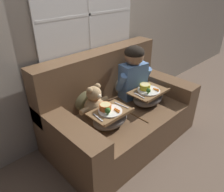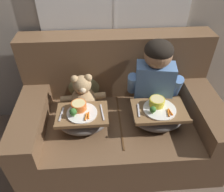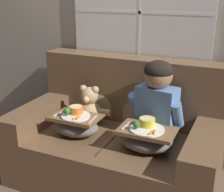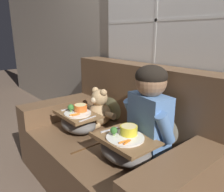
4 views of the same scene
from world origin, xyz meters
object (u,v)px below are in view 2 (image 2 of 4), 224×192
at_px(throw_pillow_behind_child, 149,78).
at_px(throw_pillow_behind_teddy, 83,81).
at_px(couch, 118,115).
at_px(child_figure, 156,73).
at_px(lap_tray_child, 158,116).
at_px(teddy_bear, 83,96).
at_px(lap_tray_teddy, 83,120).

relative_size(throw_pillow_behind_child, throw_pillow_behind_teddy, 1.09).
distance_m(couch, child_figure, 0.50).
bearing_deg(throw_pillow_behind_child, child_figure, -90.06).
distance_m(throw_pillow_behind_child, throw_pillow_behind_teddy, 0.58).
bearing_deg(couch, child_figure, 5.67).
height_order(throw_pillow_behind_teddy, lap_tray_child, throw_pillow_behind_teddy).
xyz_separation_m(throw_pillow_behind_teddy, teddy_bear, (0.00, -0.18, -0.03)).
bearing_deg(lap_tray_teddy, lap_tray_child, 0.00).
height_order(throw_pillow_behind_child, teddy_bear, throw_pillow_behind_child).
height_order(couch, throw_pillow_behind_child, couch).
xyz_separation_m(couch, throw_pillow_behind_teddy, (-0.29, 0.20, 0.24)).
xyz_separation_m(lap_tray_child, lap_tray_teddy, (-0.58, -0.00, 0.00)).
distance_m(couch, throw_pillow_behind_teddy, 0.43).
height_order(throw_pillow_behind_child, lap_tray_teddy, throw_pillow_behind_child).
height_order(couch, teddy_bear, couch).
relative_size(teddy_bear, lap_tray_teddy, 0.97).
relative_size(lap_tray_child, lap_tray_teddy, 1.06).
xyz_separation_m(throw_pillow_behind_teddy, lap_tray_child, (0.58, -0.40, -0.09)).
bearing_deg(couch, lap_tray_teddy, -145.87).
bearing_deg(child_figure, lap_tray_child, -90.23).
height_order(throw_pillow_behind_child, throw_pillow_behind_teddy, throw_pillow_behind_child).
relative_size(couch, lap_tray_teddy, 4.17).
bearing_deg(child_figure, couch, -174.33).
distance_m(throw_pillow_behind_teddy, lap_tray_teddy, 0.41).
distance_m(throw_pillow_behind_child, lap_tray_child, 0.41).
bearing_deg(couch, lap_tray_child, -34.37).
bearing_deg(lap_tray_child, throw_pillow_behind_teddy, 145.48).
relative_size(couch, lap_tray_child, 3.94).
bearing_deg(throw_pillow_behind_child, throw_pillow_behind_teddy, 180.00).
height_order(lap_tray_child, lap_tray_teddy, lap_tray_teddy).
bearing_deg(lap_tray_child, throw_pillow_behind_child, 89.84).
bearing_deg(teddy_bear, throw_pillow_behind_teddy, 90.15).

